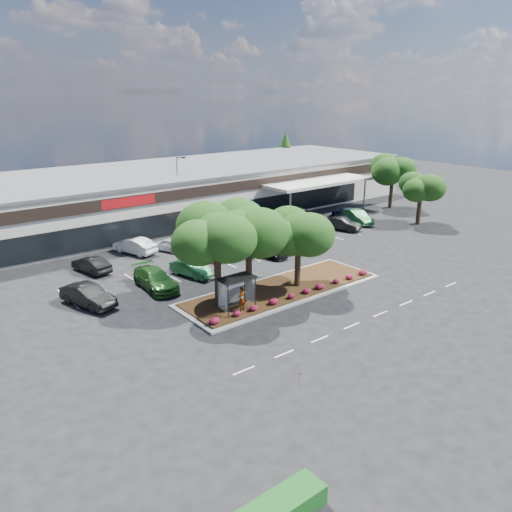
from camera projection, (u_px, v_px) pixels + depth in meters
ground at (333, 300)px, 39.76m from camera, size 160.00×160.00×0.00m
retail_store at (140, 195)px, 64.00m from camera, size 80.40×25.20×6.25m
landscape_island at (281, 290)px, 41.51m from camera, size 18.00×6.00×0.26m
lane_markings at (252, 266)px, 47.42m from camera, size 33.12×20.06×0.01m
shrub_row at (299, 293)px, 39.83m from camera, size 17.00×0.80×0.50m
bus_shelter at (235, 284)px, 36.79m from camera, size 2.75×1.55×2.59m
island_tree_west at (217, 256)px, 37.05m from camera, size 7.20×7.20×7.89m
island_tree_mid at (249, 248)px, 39.73m from camera, size 6.60×6.60×7.32m
island_tree_east at (298, 248)px, 41.11m from camera, size 5.80×5.80×6.50m
tree_east_near at (420, 199)px, 61.56m from camera, size 5.60×5.60×6.51m
tree_east_far at (392, 181)px, 70.29m from camera, size 6.40×6.40×7.62m
conifer_north_east at (285, 157)px, 91.16m from camera, size 3.96×3.96×9.00m
person_waiting at (242, 299)px, 36.86m from camera, size 0.78×0.60×1.91m
light_pole at (179, 196)px, 60.84m from camera, size 1.40×0.80×8.50m
survey_stake at (299, 377)px, 27.84m from camera, size 0.08×0.14×0.93m
car_0 at (88, 296)px, 38.50m from camera, size 3.11×5.29×1.65m
car_1 at (155, 279)px, 41.86m from camera, size 2.66×5.79×1.64m
car_2 at (191, 268)px, 44.75m from camera, size 2.48×4.52×1.41m
car_3 at (241, 248)px, 50.76m from camera, size 1.75×4.24×1.37m
car_4 at (212, 250)px, 49.98m from camera, size 2.93×5.45×1.50m
car_5 at (266, 250)px, 50.12m from camera, size 2.99×5.00×1.36m
car_7 at (342, 224)px, 59.77m from camera, size 2.81×4.78×1.49m
car_8 at (356, 217)px, 62.84m from camera, size 2.94×5.40×1.69m
car_9 at (91, 265)px, 45.70m from camera, size 2.47×4.62×1.45m
car_10 at (135, 246)px, 51.01m from camera, size 3.20×5.23×1.63m
car_11 at (169, 244)px, 51.90m from camera, size 3.09×4.43×1.40m
car_12 at (220, 238)px, 53.77m from camera, size 3.72×5.87×1.59m
car_13 at (230, 235)px, 55.19m from camera, size 2.34×4.29×1.38m
car_14 at (262, 219)px, 61.75m from camera, size 2.49×5.44×1.54m
car_15 at (305, 217)px, 62.65m from camera, size 4.20×6.52×1.67m
car_16 at (298, 213)px, 64.53m from camera, size 3.17×5.37×1.71m
car_17 at (346, 213)px, 65.09m from camera, size 3.40×5.41×1.46m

